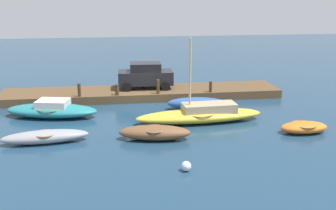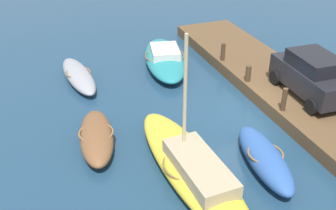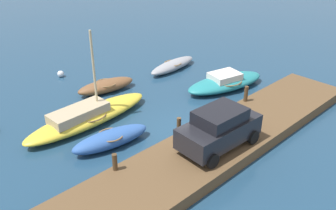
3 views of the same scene
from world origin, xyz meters
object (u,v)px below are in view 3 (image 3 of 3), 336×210
Objects in this scene: mooring_post_mid_west at (179,127)px; parked_car at (219,128)px; mooring_post_west at (115,162)px; rowboat_grey at (173,65)px; rowboat_brown at (106,86)px; rowboat_blue at (111,139)px; marker_buoy at (61,74)px; sailboat_yellow at (88,116)px; mooring_post_mid_east at (217,110)px; mooring_post_east at (246,94)px; motorboat_teal at (225,82)px.

parked_car is (0.69, -1.79, 0.45)m from mooring_post_mid_west.
mooring_post_mid_west is (3.65, 0.00, 0.11)m from mooring_post_west.
mooring_post_mid_west is (-6.51, -7.06, 0.73)m from rowboat_grey.
parked_car reaches higher than rowboat_brown.
mooring_post_mid_west reaches higher than rowboat_blue.
parked_car reaches higher than marker_buoy.
sailboat_yellow is 10.00× the size of mooring_post_west.
sailboat_yellow is 5.11m from mooring_post_west.
parked_car is at bearing -69.03° from mooring_post_mid_west.
rowboat_grey is 7.67m from marker_buoy.
rowboat_grey is at bearing 12.32° from sailboat_yellow.
rowboat_blue is 5.54m from mooring_post_mid_east.
mooring_post_east reaches higher than mooring_post_mid_east.
motorboat_teal is 7.52m from parked_car.
marker_buoy is (-0.89, 4.01, -0.16)m from rowboat_brown.
mooring_post_mid_west is (1.92, -4.79, 0.60)m from sailboat_yellow.
rowboat_blue is 5.33× the size of mooring_post_west.
rowboat_brown is 5.09× the size of mooring_post_west.
sailboat_yellow is at bearing -107.55° from marker_buoy.
mooring_post_mid_west is 1.31× the size of mooring_post_mid_east.
motorboat_teal is 7.79× the size of mooring_post_mid_east.
sailboat_yellow is 17.27× the size of marker_buoy.
rowboat_brown is at bearing -77.42° from marker_buoy.
mooring_post_west is 12.00m from marker_buoy.
mooring_post_west is 3.65m from mooring_post_mid_west.
mooring_post_west is at bearing -112.58° from rowboat_blue.
mooring_post_east is 4.92m from parked_car.
mooring_post_west is 4.73m from parked_car.
parked_car is (-2.07, -1.79, 0.56)m from mooring_post_mid_east.
rowboat_grey is 8.02m from mooring_post_mid_east.
mooring_post_mid_west reaches higher than mooring_post_east.
marker_buoy is (0.16, 11.36, -0.84)m from mooring_post_mid_west.
rowboat_brown is at bearing 152.44° from motorboat_teal.
mooring_post_east is (7.52, -2.24, 0.61)m from rowboat_blue.
rowboat_grey is at bearing 47.31° from mooring_post_mid_west.
motorboat_teal is 3.01m from mooring_post_east.
mooring_post_mid_east is at bearing 180.00° from mooring_post_east.
rowboat_grey is at bearing 105.31° from motorboat_teal.
rowboat_grey is at bearing 37.72° from rowboat_blue.
mooring_post_mid_east is (6.41, 0.00, -0.00)m from mooring_post_west.
motorboat_teal is at bearing 38.05° from parked_car.
mooring_post_mid_east is (2.76, 0.00, -0.11)m from mooring_post_mid_west.
rowboat_grey is 10.67m from parked_car.
mooring_post_mid_west reaches higher than marker_buoy.
parked_car is (-4.55, -1.79, 0.49)m from mooring_post_east.
mooring_post_west is (-1.73, -4.79, 0.49)m from sailboat_yellow.
mooring_post_east reaches higher than marker_buoy.
mooring_post_mid_west is 0.25× the size of parked_car.
parked_car is (2.97, -4.03, 1.10)m from rowboat_blue.
marker_buoy is (2.08, 6.57, -0.24)m from sailboat_yellow.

